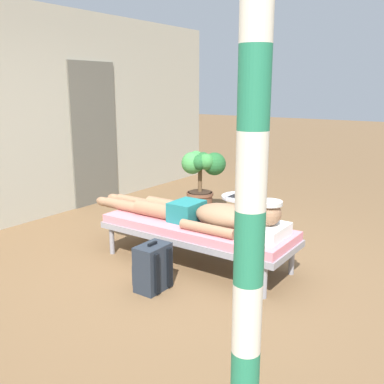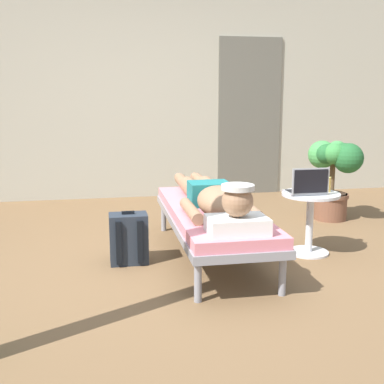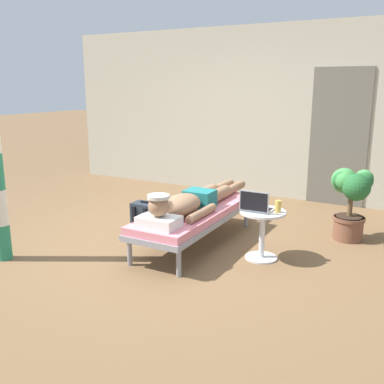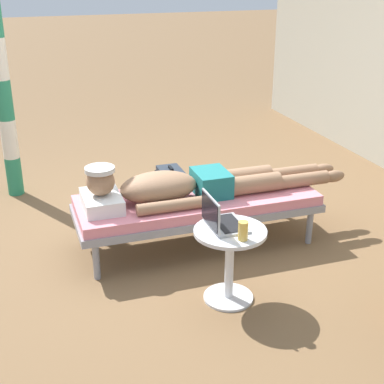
% 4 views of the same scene
% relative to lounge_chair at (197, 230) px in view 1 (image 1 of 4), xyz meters
% --- Properties ---
extents(ground_plane, '(40.00, 40.00, 0.00)m').
position_rel_lounge_chair_xyz_m(ground_plane, '(-0.23, -0.17, -0.35)').
color(ground_plane, brown).
extents(house_wall_back, '(7.60, 0.20, 2.70)m').
position_rel_lounge_chair_xyz_m(house_wall_back, '(-0.00, 2.63, 1.00)').
color(house_wall_back, '#B2AD99').
rests_on(house_wall_back, ground).
extents(house_door_panel, '(0.84, 0.03, 2.04)m').
position_rel_lounge_chair_xyz_m(house_door_panel, '(1.07, 2.52, 0.67)').
color(house_door_panel, '#625F54').
rests_on(house_door_panel, ground).
extents(lounge_chair, '(0.68, 1.93, 0.42)m').
position_rel_lounge_chair_xyz_m(lounge_chair, '(0.00, 0.00, 0.00)').
color(lounge_chair, gray).
rests_on(lounge_chair, ground).
extents(person_reclining, '(0.53, 2.17, 0.33)m').
position_rel_lounge_chair_xyz_m(person_reclining, '(0.00, -0.08, 0.17)').
color(person_reclining, white).
rests_on(person_reclining, lounge_chair).
extents(side_table, '(0.48, 0.48, 0.52)m').
position_rel_lounge_chair_xyz_m(side_table, '(0.83, -0.06, 0.01)').
color(side_table, silver).
rests_on(side_table, ground).
extents(laptop, '(0.31, 0.24, 0.23)m').
position_rel_lounge_chair_xyz_m(laptop, '(0.77, -0.11, 0.24)').
color(laptop, '#A5A8AD').
rests_on(laptop, side_table).
extents(drink_glass, '(0.06, 0.06, 0.12)m').
position_rel_lounge_chair_xyz_m(drink_glass, '(0.98, -0.04, 0.24)').
color(drink_glass, gold).
rests_on(drink_glass, side_table).
extents(backpack, '(0.30, 0.26, 0.42)m').
position_rel_lounge_chair_xyz_m(backpack, '(-0.68, -0.01, -0.15)').
color(backpack, '#262D38').
rests_on(backpack, ground).
extents(potted_plant, '(0.47, 0.58, 0.84)m').
position_rel_lounge_chair_xyz_m(potted_plant, '(1.53, 0.97, 0.20)').
color(potted_plant, brown).
rests_on(potted_plant, ground).
extents(porch_post, '(0.15, 0.15, 2.63)m').
position_rel_lounge_chair_xyz_m(porch_post, '(-1.55, -1.36, 0.97)').
color(porch_post, '#267F59').
rests_on(porch_post, ground).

